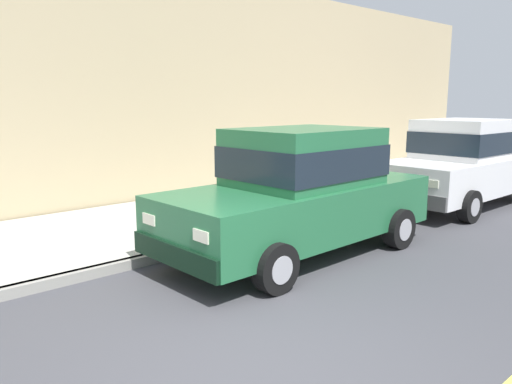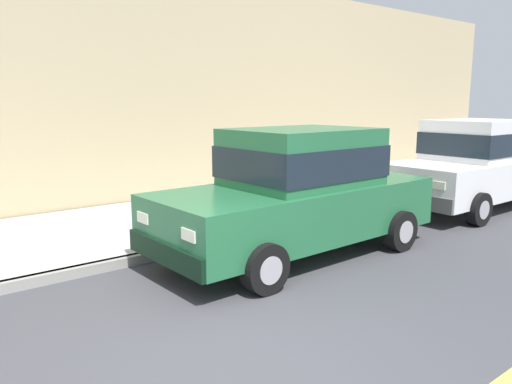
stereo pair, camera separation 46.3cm
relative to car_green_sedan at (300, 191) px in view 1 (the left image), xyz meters
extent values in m
plane|color=#424247|center=(2.08, -2.68, -0.98)|extent=(80.00, 80.00, 0.00)
cube|color=gray|center=(-1.12, -2.68, -0.91)|extent=(0.16, 64.00, 0.14)
cube|color=#B7B5AD|center=(-2.92, -2.68, -0.91)|extent=(3.60, 64.00, 0.14)
cube|color=#23663D|center=(0.00, -0.04, -0.28)|extent=(1.86, 4.52, 0.76)
cube|color=#23663D|center=(0.00, 0.06, 0.52)|extent=(1.61, 2.12, 0.84)
cube|color=#19232D|center=(0.00, 0.06, 0.45)|extent=(1.65, 2.16, 0.46)
cube|color=black|center=(0.03, -2.24, -0.52)|extent=(1.77, 0.22, 0.28)
cube|color=black|center=(-0.03, 2.16, -0.52)|extent=(1.77, 0.22, 0.28)
cylinder|color=black|center=(0.92, -1.42, -0.66)|extent=(0.23, 0.64, 0.64)
cylinder|color=#9E9EA3|center=(0.92, -1.42, -0.66)|extent=(0.24, 0.36, 0.35)
cylinder|color=black|center=(-0.88, -1.44, -0.66)|extent=(0.23, 0.64, 0.64)
cylinder|color=#9E9EA3|center=(-0.88, -1.44, -0.66)|extent=(0.24, 0.36, 0.35)
cylinder|color=black|center=(0.88, 1.37, -0.66)|extent=(0.23, 0.64, 0.64)
cylinder|color=#9E9EA3|center=(0.88, 1.37, -0.66)|extent=(0.24, 0.36, 0.35)
cylinder|color=black|center=(-0.92, 1.34, -0.66)|extent=(0.23, 0.64, 0.64)
cylinder|color=#9E9EA3|center=(-0.92, 1.34, -0.66)|extent=(0.24, 0.36, 0.35)
cube|color=#EAEACC|center=(0.59, -2.26, -0.17)|extent=(0.28, 0.08, 0.14)
cube|color=#EAEACC|center=(-0.53, -2.28, -0.17)|extent=(0.28, 0.08, 0.14)
cube|color=white|center=(-0.02, 5.27, -0.28)|extent=(1.86, 4.52, 0.76)
cube|color=white|center=(-0.02, 5.37, 0.52)|extent=(1.61, 2.12, 0.84)
cube|color=#19232D|center=(-0.02, 5.37, 0.45)|extent=(1.65, 2.16, 0.46)
cube|color=#505050|center=(-0.05, 3.07, -0.52)|extent=(1.77, 0.22, 0.28)
cube|color=#505050|center=(0.01, 7.47, -0.52)|extent=(1.77, 0.22, 0.28)
cylinder|color=black|center=(0.86, 3.86, -0.66)|extent=(0.23, 0.64, 0.64)
cylinder|color=#9E9EA3|center=(0.86, 3.86, -0.66)|extent=(0.24, 0.36, 0.35)
cylinder|color=black|center=(-0.94, 3.88, -0.66)|extent=(0.23, 0.64, 0.64)
cylinder|color=#9E9EA3|center=(-0.94, 3.88, -0.66)|extent=(0.24, 0.36, 0.35)
cylinder|color=black|center=(-0.90, 6.67, -0.66)|extent=(0.23, 0.64, 0.64)
cylinder|color=#9E9EA3|center=(-0.90, 6.67, -0.66)|extent=(0.24, 0.36, 0.35)
cube|color=#EAEACC|center=(0.51, 3.03, -0.17)|extent=(0.28, 0.08, 0.14)
cube|color=#EAEACC|center=(-0.61, 3.05, -0.17)|extent=(0.28, 0.08, 0.14)
cylinder|color=black|center=(-0.95, 9.67, -0.66)|extent=(0.22, 0.64, 0.64)
cylinder|color=#9E9EA3|center=(-0.95, 9.67, -0.66)|extent=(0.24, 0.35, 0.35)
cube|color=#EAEACC|center=(-0.62, 8.99, -0.17)|extent=(0.28, 0.08, 0.14)
ellipsoid|color=tan|center=(-2.26, -0.17, -0.56)|extent=(0.39, 0.48, 0.20)
cylinder|color=tan|center=(-2.38, -0.08, -0.75)|extent=(0.05, 0.05, 0.18)
cylinder|color=tan|center=(-2.27, -0.02, -0.75)|extent=(0.05, 0.05, 0.18)
cylinder|color=tan|center=(-2.24, -0.32, -0.75)|extent=(0.05, 0.05, 0.18)
cylinder|color=tan|center=(-2.14, -0.26, -0.75)|extent=(0.05, 0.05, 0.18)
sphere|color=tan|center=(-2.40, 0.08, -0.47)|extent=(0.17, 0.17, 0.17)
ellipsoid|color=brown|center=(-2.45, 0.16, -0.49)|extent=(0.12, 0.13, 0.06)
cone|color=tan|center=(-2.44, 0.05, -0.39)|extent=(0.06, 0.06, 0.07)
cone|color=tan|center=(-2.35, 0.10, -0.39)|extent=(0.06, 0.06, 0.07)
cylinder|color=tan|center=(-2.13, -0.40, -0.50)|extent=(0.09, 0.12, 0.13)
cube|color=tan|center=(-5.02, 3.71, 1.61)|extent=(0.50, 20.00, 5.19)
camera|label=1|loc=(5.05, -5.50, 1.34)|focal=35.04mm
camera|label=2|loc=(5.35, -5.15, 1.34)|focal=35.04mm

